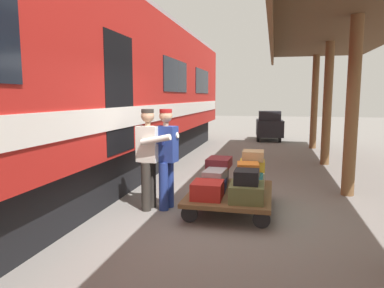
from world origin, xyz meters
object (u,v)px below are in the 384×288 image
(suitcase_slate_roller, at_px, (218,175))
(suitcase_red_plastic, at_px, (207,190))
(porter_by_door, at_px, (149,156))
(train_car, at_px, (42,88))
(luggage_cart, at_px, (231,194))
(suitcase_teal_softside, at_px, (249,183))
(suitcase_tan_vintage, at_px, (253,155))
(suitcase_cream_canvas, at_px, (251,177))
(porter_in_overalls, at_px, (165,155))
(suitcase_gray_aluminum, at_px, (215,175))
(suitcase_maroon_trunk, at_px, (219,162))
(suitcase_black_hardshell, at_px, (247,177))
(baggage_tug, at_px, (269,126))
(suitcase_navy_fabric, at_px, (213,185))
(suitcase_orange_carryall, at_px, (248,169))
(suitcase_olive_duffel, at_px, (247,192))
(suitcase_yellow_case, at_px, (252,165))

(suitcase_slate_roller, distance_m, suitcase_red_plastic, 1.01)
(suitcase_red_plastic, distance_m, porter_by_door, 1.17)
(train_car, xyz_separation_m, luggage_cart, (-3.37, -0.19, -1.78))
(suitcase_teal_softside, relative_size, suitcase_tan_vintage, 1.25)
(suitcase_cream_canvas, height_order, porter_in_overalls, porter_in_overalls)
(suitcase_gray_aluminum, distance_m, porter_by_door, 1.15)
(suitcase_maroon_trunk, height_order, suitcase_black_hardshell, suitcase_black_hardshell)
(suitcase_maroon_trunk, distance_m, porter_in_overalls, 1.10)
(porter_in_overalls, bearing_deg, baggage_tug, -99.01)
(luggage_cart, bearing_deg, train_car, 3.22)
(porter_in_overalls, bearing_deg, suitcase_maroon_trunk, -139.37)
(luggage_cart, distance_m, porter_by_door, 1.51)
(suitcase_slate_roller, distance_m, porter_in_overalls, 1.13)
(suitcase_tan_vintage, xyz_separation_m, porter_in_overalls, (1.44, 0.63, 0.05))
(suitcase_slate_roller, bearing_deg, suitcase_teal_softside, 140.31)
(suitcase_gray_aluminum, bearing_deg, baggage_tug, -94.47)
(train_car, xyz_separation_m, suitcase_navy_fabric, (-3.07, -0.19, -1.64))
(suitcase_navy_fabric, distance_m, suitcase_orange_carryall, 0.65)
(suitcase_cream_canvas, xyz_separation_m, suitcase_tan_vintage, (-0.03, 0.04, 0.41))
(suitcase_olive_duffel, bearing_deg, suitcase_maroon_trunk, -60.77)
(suitcase_cream_canvas, bearing_deg, luggage_cart, 58.93)
(train_car, relative_size, porter_by_door, 11.78)
(suitcase_gray_aluminum, relative_size, suitcase_orange_carryall, 1.38)
(suitcase_red_plastic, bearing_deg, porter_in_overalls, -23.45)
(suitcase_red_plastic, distance_m, suitcase_olive_duffel, 0.61)
(suitcase_yellow_case, bearing_deg, train_car, 10.14)
(suitcase_teal_softside, distance_m, porter_by_door, 1.73)
(suitcase_olive_duffel, bearing_deg, suitcase_gray_aluminum, -42.03)
(suitcase_black_hardshell, bearing_deg, train_car, -4.64)
(suitcase_red_plastic, xyz_separation_m, porter_by_door, (1.04, -0.25, 0.46))
(suitcase_maroon_trunk, distance_m, suitcase_orange_carryall, 0.75)
(baggage_tug, bearing_deg, suitcase_orange_carryall, 88.71)
(suitcase_cream_canvas, bearing_deg, suitcase_black_hardshell, 89.52)
(suitcase_navy_fabric, bearing_deg, suitcase_olive_duffel, 140.31)
(suitcase_navy_fabric, bearing_deg, suitcase_red_plastic, 90.00)
(suitcase_yellow_case, bearing_deg, suitcase_orange_carryall, 84.13)
(suitcase_cream_canvas, distance_m, suitcase_yellow_case, 0.23)
(luggage_cart, height_order, suitcase_olive_duffel, suitcase_olive_duffel)
(suitcase_tan_vintage, bearing_deg, suitcase_yellow_case, -10.85)
(suitcase_slate_roller, relative_size, suitcase_yellow_case, 1.42)
(suitcase_red_plastic, bearing_deg, suitcase_maroon_trunk, -91.27)
(suitcase_gray_aluminum, bearing_deg, suitcase_teal_softside, 178.40)
(suitcase_red_plastic, xyz_separation_m, suitcase_black_hardshell, (-0.60, -0.02, 0.24))
(suitcase_red_plastic, bearing_deg, suitcase_navy_fabric, -90.00)
(suitcase_black_hardshell, bearing_deg, porter_in_overalls, -13.21)
(luggage_cart, height_order, baggage_tug, baggage_tug)
(suitcase_orange_carryall, height_order, baggage_tug, baggage_tug)
(suitcase_olive_duffel, height_order, suitcase_orange_carryall, suitcase_orange_carryall)
(luggage_cart, relative_size, baggage_tug, 1.03)
(luggage_cart, height_order, suitcase_black_hardshell, suitcase_black_hardshell)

